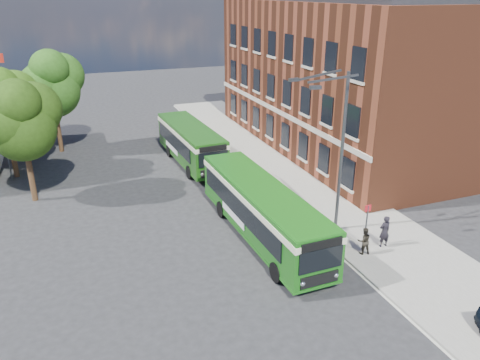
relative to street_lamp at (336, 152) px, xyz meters
name	(u,v)px	position (x,y,z in m)	size (l,w,h in m)	color
ground	(237,231)	(-4.84, 2.00, -4.79)	(120.00, 120.00, 0.00)	#252528
pavement	(286,168)	(2.16, 10.00, -4.72)	(6.00, 48.00, 0.15)	gray
kerb_line	(249,174)	(-0.89, 10.00, -4.79)	(0.12, 48.00, 0.01)	beige
brick_office	(343,65)	(9.16, 14.00, 2.18)	(12.10, 26.00, 14.20)	brown
flagpole	(0,113)	(-17.29, 15.00, 0.15)	(0.95, 0.10, 9.00)	#3A3D40
street_lamp	(336,152)	(0.00, 0.00, 0.00)	(2.96, 2.38, 9.00)	#3A3D40
bus_stop_sign	(366,223)	(0.76, -2.20, -3.28)	(0.35, 0.08, 2.52)	#3A3D40
bus_front	(262,207)	(-3.84, 0.88, -2.96)	(2.92, 12.25, 3.02)	#195F15
bus_rear	(191,141)	(-4.23, 13.98, -2.96)	(3.04, 10.30, 3.02)	#1B5013
pedestrian_a	(384,231)	(1.67, -2.59, -3.76)	(0.64, 0.42, 1.75)	black
pedestrian_b	(364,241)	(0.24, -2.83, -3.91)	(0.71, 0.55, 1.46)	black
tree_left	(22,119)	(-15.65, 10.65, 0.66)	(4.76, 4.52, 8.03)	#3C2315
tree_mid	(4,103)	(-16.99, 15.66, 0.69)	(4.79, 4.55, 8.08)	#3C2315
tree_right	(52,83)	(-13.75, 20.68, 1.03)	(5.08, 4.83, 8.58)	#3C2315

